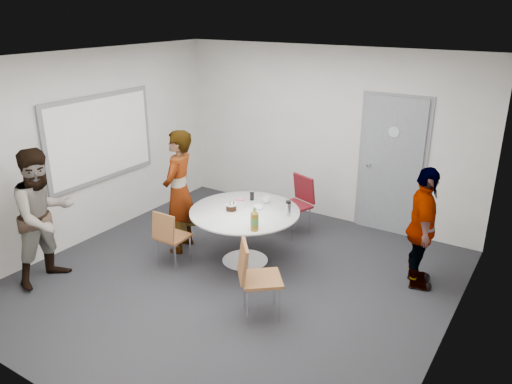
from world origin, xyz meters
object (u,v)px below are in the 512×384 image
Objects in this scene: chair_near_left at (169,234)px; person_right at (422,229)px; person_left at (44,216)px; chair_far at (298,199)px; person_main at (179,192)px; whiteboard at (101,138)px; door at (391,166)px; table at (246,218)px; chair_near_right at (253,273)px.

person_right reaches higher than chair_near_left.
person_left is at bearing 100.44° from person_right.
person_right is at bearing -175.58° from chair_far.
person_main is 3.18m from person_right.
whiteboard is 2.44× the size of chair_near_left.
chair_far is 3.48m from person_left.
chair_near_left is (-2.01, -2.64, -0.56)m from door.
person_left reaches higher than chair_near_left.
table reaches higher than chair_near_right.
whiteboard is 3.29m from chair_near_right.
chair_near_left is 1.57m from chair_near_right.
person_right is (1.94, -0.53, 0.21)m from chair_far.
table is 1.01m from chair_near_left.
door is 1.12× the size of whiteboard.
table is 1.61× the size of chair_near_right.
person_right is (2.08, 0.66, 0.12)m from table.
person_left is 4.54m from person_right.
door reaches higher than chair_far.
person_main is (-0.21, 0.48, 0.39)m from chair_near_left.
chair_near_right is (1.53, -0.35, 0.07)m from chair_near_left.
whiteboard is at bearing 50.38° from chair_far.
chair_far is at bearing 54.27° from person_right.
chair_far is at bearing 123.45° from person_main.
person_main is 1.73m from person_left.
whiteboard is at bearing 166.52° from chair_near_left.
door reaches higher than table.
person_right is at bearing 88.31° from person_main.
chair_far is 2.03m from person_right.
chair_near_right is (3.08, -0.71, -0.91)m from whiteboard.
chair_near_left is at bearing 7.94° from person_main.
chair_near_right is at bearing -74.06° from person_left.
door is 2.73× the size of chair_near_left.
chair_near_right is 0.58× the size of person_right.
chair_far reaches higher than chair_near_left.
person_main is (1.33, 0.12, -0.59)m from whiteboard.
person_main reaches higher than chair_near_left.
chair_near_left is at bearing -43.95° from person_left.
door is at bearing -123.22° from chair_far.
person_main is at bearing 113.84° from chair_near_left.
door is 1.48× the size of table.
table is at bearing 38.20° from chair_near_left.
person_main is at bearing -171.58° from table.
whiteboard reaches higher than table.
person_main is 1.13× the size of person_right.
whiteboard is 2.12× the size of chair_far.
person_main is at bearing -27.54° from person_left.
person_left is at bearing -44.83° from person_main.
table is 1.84× the size of chair_near_left.
chair_near_left is at bearing -127.30° from door.
person_main is (-1.13, -1.34, 0.31)m from chair_far.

